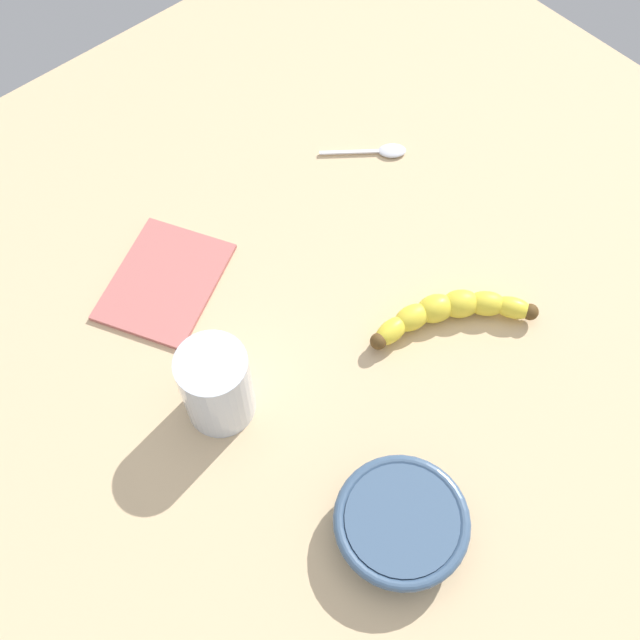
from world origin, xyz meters
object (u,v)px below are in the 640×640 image
object	(u,v)px
banana	(450,312)
ceramic_bowl	(401,524)
smoothie_glass	(217,387)
teaspoon	(387,151)

from	to	relation	value
banana	ceramic_bowl	distance (cm)	24.75
smoothie_glass	ceramic_bowl	xyz separation A→B (cm)	(-4.78, 21.72, -2.25)
smoothie_glass	teaspoon	world-z (taller)	smoothie_glass
banana	smoothie_glass	world-z (taller)	smoothie_glass
ceramic_bowl	smoothie_glass	bearing A→B (deg)	-77.59
teaspoon	banana	bearing A→B (deg)	-79.38
banana	ceramic_bowl	bearing A→B (deg)	61.74
banana	smoothie_glass	size ratio (longest dim) A/B	1.71
banana	smoothie_glass	distance (cm)	27.15
ceramic_bowl	banana	bearing A→B (deg)	-147.46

